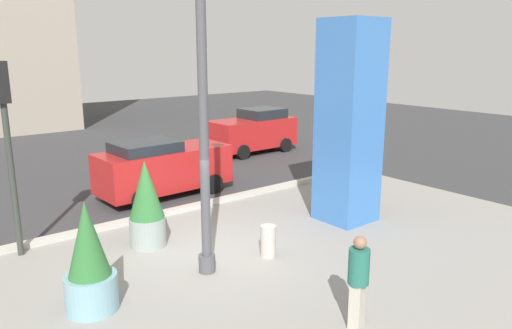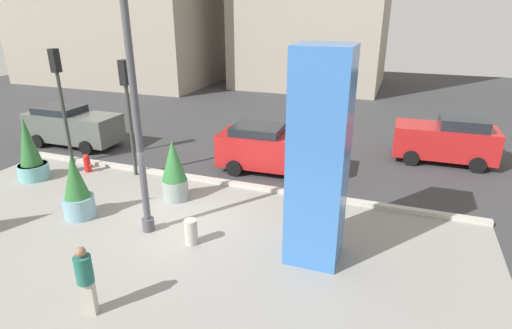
{
  "view_description": "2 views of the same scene",
  "coord_description": "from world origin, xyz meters",
  "px_view_note": "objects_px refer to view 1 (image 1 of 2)",
  "views": [
    {
      "loc": [
        -6.0,
        -9.02,
        4.72
      ],
      "look_at": [
        2.05,
        1.03,
        1.66
      ],
      "focal_mm": 34.52,
      "sensor_mm": 36.0,
      "label": 1
    },
    {
      "loc": [
        5.92,
        -9.56,
        6.27
      ],
      "look_at": [
        2.16,
        0.79,
        1.94
      ],
      "focal_mm": 28.56,
      "sensor_mm": 36.0,
      "label": 2
    }
  ],
  "objects_px": {
    "art_pillar_blue": "(349,123)",
    "car_curb_west": "(253,131)",
    "potted_plant_curbside": "(89,263)",
    "potted_plant_near_left": "(147,205)",
    "pedestrian_by_curb": "(358,278)",
    "car_far_lane": "(163,167)",
    "traffic_light_corner": "(6,128)",
    "lamp_post": "(203,111)",
    "concrete_bollard": "(268,241)"
  },
  "relations": [
    {
      "from": "potted_plant_near_left",
      "to": "car_far_lane",
      "type": "xyz_separation_m",
      "value": [
        2.32,
        3.53,
        -0.09
      ]
    },
    {
      "from": "lamp_post",
      "to": "traffic_light_corner",
      "type": "distance_m",
      "value": 4.56
    },
    {
      "from": "car_curb_west",
      "to": "art_pillar_blue",
      "type": "bearing_deg",
      "value": -112.69
    },
    {
      "from": "traffic_light_corner",
      "to": "car_far_lane",
      "type": "distance_m",
      "value": 5.75
    },
    {
      "from": "car_curb_west",
      "to": "pedestrian_by_curb",
      "type": "xyz_separation_m",
      "value": [
        -7.75,
        -12.63,
        -0.06
      ]
    },
    {
      "from": "potted_plant_curbside",
      "to": "pedestrian_by_curb",
      "type": "height_order",
      "value": "potted_plant_curbside"
    },
    {
      "from": "lamp_post",
      "to": "traffic_light_corner",
      "type": "bearing_deg",
      "value": 129.85
    },
    {
      "from": "potted_plant_curbside",
      "to": "pedestrian_by_curb",
      "type": "xyz_separation_m",
      "value": [
        3.34,
        -3.42,
        -0.01
      ]
    },
    {
      "from": "lamp_post",
      "to": "pedestrian_by_curb",
      "type": "relative_size",
      "value": 4.26
    },
    {
      "from": "lamp_post",
      "to": "car_far_lane",
      "type": "relative_size",
      "value": 1.64
    },
    {
      "from": "lamp_post",
      "to": "art_pillar_blue",
      "type": "distance_m",
      "value": 4.97
    },
    {
      "from": "art_pillar_blue",
      "to": "car_far_lane",
      "type": "xyz_separation_m",
      "value": [
        -2.89,
        5.26,
        -1.78
      ]
    },
    {
      "from": "potted_plant_near_left",
      "to": "art_pillar_blue",
      "type": "bearing_deg",
      "value": -18.34
    },
    {
      "from": "traffic_light_corner",
      "to": "art_pillar_blue",
      "type": "bearing_deg",
      "value": -21.57
    },
    {
      "from": "car_far_lane",
      "to": "art_pillar_blue",
      "type": "bearing_deg",
      "value": -61.21
    },
    {
      "from": "concrete_bollard",
      "to": "car_far_lane",
      "type": "xyz_separation_m",
      "value": [
        0.46,
        5.86,
        0.58
      ]
    },
    {
      "from": "potted_plant_curbside",
      "to": "lamp_post",
      "type": "bearing_deg",
      "value": 0.05
    },
    {
      "from": "concrete_bollard",
      "to": "potted_plant_near_left",
      "type": "bearing_deg",
      "value": 128.71
    },
    {
      "from": "car_curb_west",
      "to": "potted_plant_near_left",
      "type": "bearing_deg",
      "value": -141.48
    },
    {
      "from": "car_curb_west",
      "to": "concrete_bollard",
      "type": "bearing_deg",
      "value": -126.75
    },
    {
      "from": "potted_plant_near_left",
      "to": "car_curb_west",
      "type": "relative_size",
      "value": 0.52
    },
    {
      "from": "lamp_post",
      "to": "traffic_light_corner",
      "type": "relative_size",
      "value": 1.61
    },
    {
      "from": "car_curb_west",
      "to": "pedestrian_by_curb",
      "type": "height_order",
      "value": "car_curb_west"
    },
    {
      "from": "potted_plant_curbside",
      "to": "car_far_lane",
      "type": "xyz_separation_m",
      "value": [
        4.52,
        5.66,
        0.02
      ]
    },
    {
      "from": "potted_plant_curbside",
      "to": "car_far_lane",
      "type": "bearing_deg",
      "value": 51.36
    },
    {
      "from": "car_curb_west",
      "to": "pedestrian_by_curb",
      "type": "relative_size",
      "value": 2.43
    },
    {
      "from": "art_pillar_blue",
      "to": "car_far_lane",
      "type": "height_order",
      "value": "art_pillar_blue"
    },
    {
      "from": "potted_plant_curbside",
      "to": "potted_plant_near_left",
      "type": "xyz_separation_m",
      "value": [
        2.2,
        2.13,
        0.11
      ]
    },
    {
      "from": "car_far_lane",
      "to": "car_curb_west",
      "type": "distance_m",
      "value": 7.47
    },
    {
      "from": "concrete_bollard",
      "to": "car_curb_west",
      "type": "bearing_deg",
      "value": 53.25
    },
    {
      "from": "potted_plant_curbside",
      "to": "potted_plant_near_left",
      "type": "relative_size",
      "value": 0.98
    },
    {
      "from": "car_far_lane",
      "to": "pedestrian_by_curb",
      "type": "distance_m",
      "value": 9.16
    },
    {
      "from": "traffic_light_corner",
      "to": "car_curb_west",
      "type": "height_order",
      "value": "traffic_light_corner"
    },
    {
      "from": "potted_plant_curbside",
      "to": "traffic_light_corner",
      "type": "xyz_separation_m",
      "value": [
        -0.39,
        3.48,
        2.07
      ]
    },
    {
      "from": "potted_plant_curbside",
      "to": "potted_plant_near_left",
      "type": "bearing_deg",
      "value": 44.07
    },
    {
      "from": "potted_plant_curbside",
      "to": "concrete_bollard",
      "type": "height_order",
      "value": "potted_plant_curbside"
    },
    {
      "from": "potted_plant_near_left",
      "to": "pedestrian_by_curb",
      "type": "relative_size",
      "value": 1.27
    },
    {
      "from": "art_pillar_blue",
      "to": "car_curb_west",
      "type": "xyz_separation_m",
      "value": [
        3.68,
        8.81,
        -1.75
      ]
    },
    {
      "from": "pedestrian_by_curb",
      "to": "lamp_post",
      "type": "bearing_deg",
      "value": 103.59
    },
    {
      "from": "art_pillar_blue",
      "to": "potted_plant_near_left",
      "type": "relative_size",
      "value": 2.56
    },
    {
      "from": "pedestrian_by_curb",
      "to": "car_curb_west",
      "type": "bearing_deg",
      "value": 58.48
    },
    {
      "from": "art_pillar_blue",
      "to": "pedestrian_by_curb",
      "type": "relative_size",
      "value": 3.27
    },
    {
      "from": "lamp_post",
      "to": "car_far_lane",
      "type": "height_order",
      "value": "lamp_post"
    },
    {
      "from": "art_pillar_blue",
      "to": "car_far_lane",
      "type": "relative_size",
      "value": 1.26
    },
    {
      "from": "potted_plant_curbside",
      "to": "concrete_bollard",
      "type": "relative_size",
      "value": 2.81
    },
    {
      "from": "potted_plant_near_left",
      "to": "traffic_light_corner",
      "type": "xyz_separation_m",
      "value": [
        -2.59,
        1.36,
        1.96
      ]
    },
    {
      "from": "art_pillar_blue",
      "to": "concrete_bollard",
      "type": "xyz_separation_m",
      "value": [
        -3.34,
        -0.6,
        -2.36
      ]
    },
    {
      "from": "potted_plant_curbside",
      "to": "concrete_bollard",
      "type": "xyz_separation_m",
      "value": [
        4.06,
        -0.2,
        -0.56
      ]
    },
    {
      "from": "pedestrian_by_curb",
      "to": "potted_plant_curbside",
      "type": "bearing_deg",
      "value": 134.32
    },
    {
      "from": "potted_plant_near_left",
      "to": "pedestrian_by_curb",
      "type": "bearing_deg",
      "value": -78.33
    }
  ]
}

